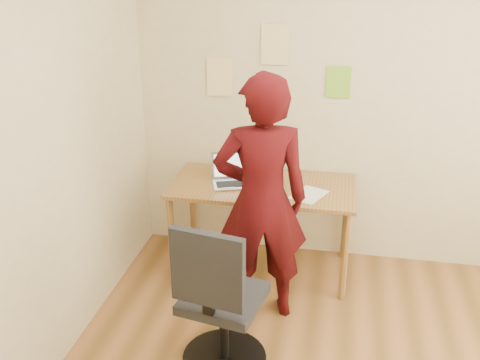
% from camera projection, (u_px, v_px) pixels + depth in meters
% --- Properties ---
extents(room, '(3.58, 3.58, 2.78)m').
position_uv_depth(room, '(366.00, 192.00, 2.47)').
color(room, brown).
rests_on(room, ground).
extents(desk, '(1.40, 0.70, 0.74)m').
position_uv_depth(desk, '(262.00, 195.00, 4.11)').
color(desk, olive).
rests_on(desk, ground).
extents(laptop, '(0.37, 0.35, 0.22)m').
position_uv_depth(laptop, '(233.00, 177.00, 4.09)').
color(laptop, '#AAAAB1').
rests_on(laptop, desk).
extents(paper_sheet, '(0.30, 0.34, 0.00)m').
position_uv_depth(paper_sheet, '(309.00, 195.00, 3.90)').
color(paper_sheet, white).
rests_on(paper_sheet, desk).
extents(phone, '(0.08, 0.13, 0.01)m').
position_uv_depth(phone, '(278.00, 197.00, 3.85)').
color(phone, black).
rests_on(phone, desk).
extents(wall_note_left, '(0.21, 0.00, 0.30)m').
position_uv_depth(wall_note_left, '(220.00, 77.00, 4.18)').
color(wall_note_left, '#F9DB95').
rests_on(wall_note_left, room).
extents(wall_note_mid, '(0.21, 0.00, 0.30)m').
position_uv_depth(wall_note_mid, '(275.00, 45.00, 4.00)').
color(wall_note_mid, '#F9DB95').
rests_on(wall_note_mid, room).
extents(wall_note_right, '(0.18, 0.00, 0.24)m').
position_uv_depth(wall_note_right, '(338.00, 82.00, 4.02)').
color(wall_note_right, '#80CA2D').
rests_on(wall_note_right, room).
extents(office_chair, '(0.53, 0.54, 1.02)m').
position_uv_depth(office_chair, '(219.00, 309.00, 3.15)').
color(office_chair, black).
rests_on(office_chair, ground).
extents(person, '(0.71, 0.56, 1.72)m').
position_uv_depth(person, '(261.00, 201.00, 3.51)').
color(person, '#3A070A').
rests_on(person, ground).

